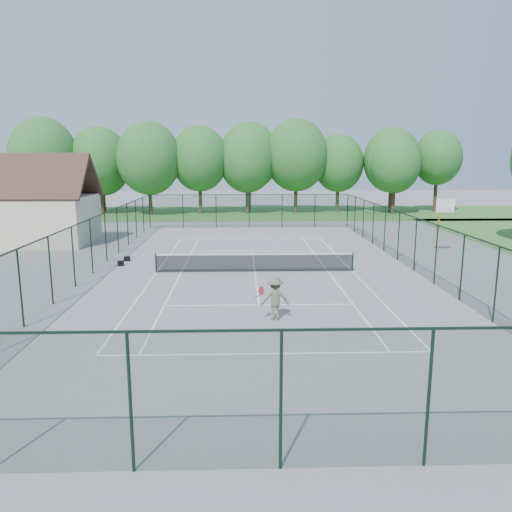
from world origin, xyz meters
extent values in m
plane|color=gray|center=(0.00, 0.00, 0.00)|extent=(140.00, 140.00, 0.00)
cube|color=#458034|center=(0.00, 30.00, 0.01)|extent=(80.00, 16.00, 0.01)
cube|color=white|center=(0.00, 11.88, 0.00)|extent=(10.97, 0.08, 0.01)
cube|color=white|center=(0.00, -11.88, 0.00)|extent=(10.97, 0.08, 0.01)
cube|color=white|center=(0.00, 6.40, 0.00)|extent=(8.23, 0.08, 0.01)
cube|color=white|center=(0.00, -6.40, 0.00)|extent=(8.23, 0.08, 0.01)
cube|color=white|center=(5.49, 0.00, 0.00)|extent=(0.08, 23.77, 0.01)
cube|color=white|center=(-5.49, 0.00, 0.00)|extent=(0.08, 23.77, 0.01)
cube|color=white|center=(4.12, 0.00, 0.00)|extent=(0.08, 23.77, 0.01)
cube|color=white|center=(-4.12, 0.00, 0.00)|extent=(0.08, 23.77, 0.01)
cube|color=white|center=(0.00, 0.00, 0.00)|extent=(0.08, 12.80, 0.01)
cylinder|color=black|center=(-5.50, 0.00, 0.55)|extent=(0.08, 0.08, 1.10)
cylinder|color=black|center=(5.50, 0.00, 0.55)|extent=(0.08, 0.08, 1.10)
cube|color=black|center=(0.00, 0.00, 0.50)|extent=(11.00, 0.02, 0.96)
cube|color=white|center=(0.00, 0.00, 1.00)|extent=(11.00, 0.05, 0.07)
cube|color=#193C21|center=(0.00, 18.00, 1.50)|extent=(18.00, 0.02, 3.00)
cube|color=#193C21|center=(0.00, -18.00, 1.50)|extent=(18.00, 0.02, 3.00)
cube|color=#193C21|center=(9.00, 0.00, 1.50)|extent=(0.02, 36.00, 3.00)
cube|color=#193C21|center=(-9.00, 0.00, 1.50)|extent=(0.02, 36.00, 3.00)
cube|color=black|center=(0.00, 18.00, 3.00)|extent=(18.00, 0.05, 0.05)
cube|color=black|center=(0.00, -18.00, 3.00)|extent=(18.00, 0.05, 0.05)
cube|color=black|center=(9.00, 0.00, 3.00)|extent=(0.05, 36.00, 0.05)
cube|color=black|center=(-9.00, 0.00, 3.00)|extent=(0.05, 36.00, 0.05)
cube|color=beige|center=(-16.00, 10.00, 1.75)|extent=(8.00, 6.00, 3.50)
cube|color=#4F3427|center=(-16.00, 11.50, 5.00)|extent=(8.60, 3.27, 3.27)
cube|color=#4F3427|center=(-16.00, 8.50, 5.00)|extent=(8.60, 3.27, 3.27)
cylinder|color=#423121|center=(-16.50, 30.00, 2.10)|extent=(0.40, 0.40, 4.20)
ellipsoid|color=#367C33|center=(-16.50, 30.00, 6.00)|extent=(6.40, 6.40, 7.40)
cylinder|color=#423121|center=(0.00, 30.00, 2.10)|extent=(0.40, 0.40, 4.20)
ellipsoid|color=#367C33|center=(0.00, 30.00, 6.00)|extent=(6.40, 6.40, 7.40)
cylinder|color=#423121|center=(16.50, 30.00, 2.10)|extent=(0.40, 0.40, 4.20)
ellipsoid|color=#367C33|center=(16.50, 30.00, 6.00)|extent=(6.40, 6.40, 7.40)
cylinder|color=#EEAC0E|center=(12.65, 5.96, 1.75)|extent=(0.12, 0.12, 3.50)
cube|color=#EEAC0E|center=(12.65, 5.51, 3.35)|extent=(0.08, 0.90, 0.08)
cube|color=white|center=(12.65, 5.06, 3.20)|extent=(1.20, 0.05, 0.90)
torus|color=orange|center=(12.65, 4.83, 3.05)|extent=(0.48, 0.48, 0.02)
cube|color=black|center=(-7.89, 1.81, 0.15)|extent=(0.42, 0.31, 0.31)
cube|color=black|center=(-7.82, 3.19, 0.14)|extent=(0.39, 0.26, 0.29)
imported|color=#5D6349|center=(0.55, -8.38, 0.86)|extent=(1.14, 0.70, 1.72)
sphere|color=yellow|center=(1.47, -7.98, 0.98)|extent=(0.07, 0.07, 0.07)
camera|label=1|loc=(-0.79, -27.22, 6.30)|focal=35.00mm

